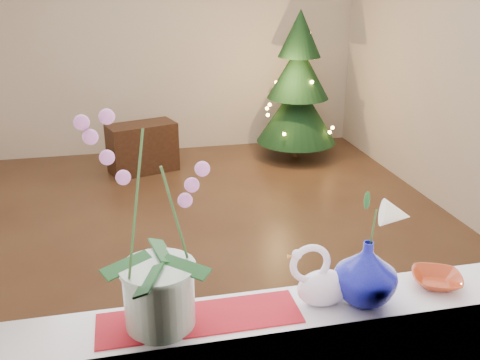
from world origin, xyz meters
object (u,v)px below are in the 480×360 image
(orchid_pot, at_px, (155,225))
(paperweight, at_px, (350,296))
(swan, at_px, (324,275))
(blue_vase, at_px, (366,268))
(amber_dish, at_px, (436,280))
(side_table, at_px, (142,148))
(xmas_tree, at_px, (298,86))

(orchid_pot, relative_size, paperweight, 11.99)
(swan, bearing_deg, orchid_pot, 167.63)
(orchid_pot, xyz_separation_m, swan, (0.58, 0.00, -0.26))
(swan, distance_m, blue_vase, 0.15)
(amber_dish, relative_size, side_table, 0.22)
(blue_vase, relative_size, paperweight, 4.39)
(swan, bearing_deg, blue_vase, -19.55)
(orchid_pot, relative_size, side_table, 1.04)
(swan, distance_m, paperweight, 0.13)
(blue_vase, distance_m, xmas_tree, 4.42)
(xmas_tree, bearing_deg, blue_vase, -105.32)
(side_table, bearing_deg, orchid_pot, -108.32)
(orchid_pot, distance_m, paperweight, 0.76)
(orchid_pot, relative_size, amber_dish, 4.72)
(xmas_tree, bearing_deg, amber_dish, -101.39)
(orchid_pot, bearing_deg, blue_vase, -1.28)
(paperweight, relative_size, side_table, 0.09)
(paperweight, bearing_deg, blue_vase, 6.01)
(amber_dish, height_order, side_table, amber_dish)
(orchid_pot, xyz_separation_m, side_table, (0.10, 4.13, -1.02))
(orchid_pot, distance_m, blue_vase, 0.77)
(paperweight, bearing_deg, side_table, 97.86)
(orchid_pot, xyz_separation_m, paperweight, (0.67, -0.02, -0.34))
(xmas_tree, xyz_separation_m, side_table, (-1.79, -0.11, -0.58))
(orchid_pot, bearing_deg, side_table, 88.58)
(blue_vase, relative_size, amber_dish, 1.73)
(paperweight, relative_size, amber_dish, 0.39)
(side_table, bearing_deg, blue_vase, -98.28)
(orchid_pot, relative_size, blue_vase, 2.73)
(swan, relative_size, amber_dish, 1.69)
(amber_dish, xyz_separation_m, xmas_tree, (0.85, 4.22, -0.09))
(orchid_pot, bearing_deg, paperweight, -1.88)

